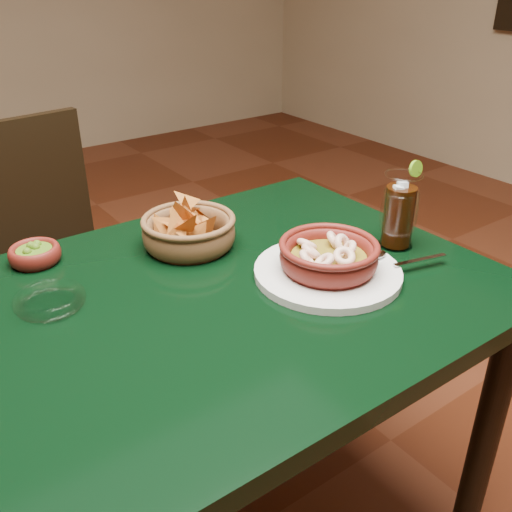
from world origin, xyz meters
TOP-DOWN VIEW (x-y plane):
  - dining_table at (0.00, 0.00)m, footprint 1.20×0.80m
  - dining_chair at (-0.06, 0.71)m, footprint 0.48×0.48m
  - shrimp_plate at (0.27, -0.08)m, footprint 0.38×0.29m
  - chip_basket at (0.12, 0.20)m, footprint 0.24×0.24m
  - guacamole_ramekin at (-0.18, 0.32)m, footprint 0.12×0.12m
  - cola_drink at (0.49, -0.07)m, footprint 0.16×0.16m
  - glass_ashtray at (-0.21, 0.13)m, footprint 0.14×0.14m

SIDE VIEW (x-z plane):
  - dining_chair at x=-0.06m, z-range 0.05..0.97m
  - dining_table at x=0.00m, z-range 0.28..1.03m
  - glass_ashtray at x=-0.21m, z-range 0.75..0.78m
  - guacamole_ramekin at x=-0.18m, z-range 0.75..0.79m
  - shrimp_plate at x=0.27m, z-range 0.74..0.83m
  - chip_basket at x=0.12m, z-range 0.72..0.86m
  - cola_drink at x=0.49m, z-range 0.74..0.92m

